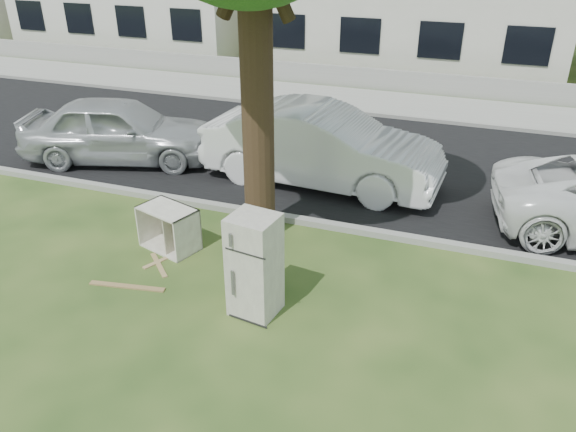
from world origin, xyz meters
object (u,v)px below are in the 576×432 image
(car_center, at_px, (322,146))
(car_left, at_px, (119,130))
(fridge, at_px, (255,266))
(cabinet, at_px, (169,228))

(car_center, height_order, car_left, car_center)
(fridge, distance_m, car_center, 4.77)
(cabinet, relative_size, car_left, 0.22)
(fridge, distance_m, cabinet, 2.46)
(cabinet, height_order, car_center, car_center)
(cabinet, distance_m, car_center, 3.97)
(cabinet, bearing_deg, fridge, -11.45)
(car_left, bearing_deg, car_center, -102.36)
(car_center, distance_m, car_left, 4.89)
(cabinet, xyz_separation_m, car_center, (1.68, 3.57, 0.46))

